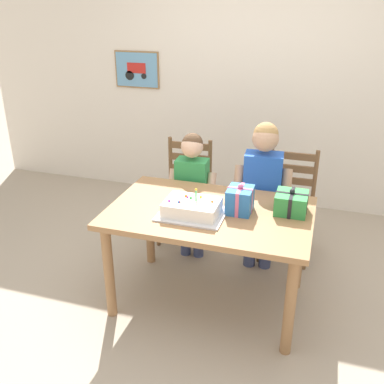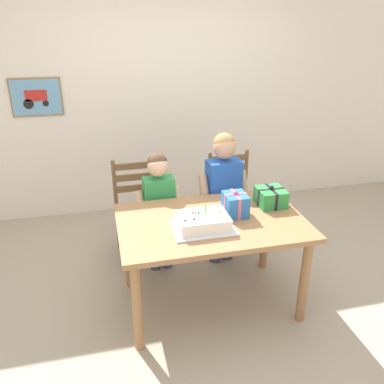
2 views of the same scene
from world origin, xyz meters
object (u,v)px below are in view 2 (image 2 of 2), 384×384
at_px(gift_box_beside_cake, 271,197).
at_px(child_older, 223,187).
at_px(gift_box_red_large, 235,205).
at_px(chair_left, 138,210).
at_px(birthday_cake, 203,222).
at_px(child_younger, 159,202).
at_px(chair_right, 232,200).
at_px(dining_table, 211,232).

height_order(gift_box_beside_cake, child_older, child_older).
bearing_deg(gift_box_beside_cake, gift_box_red_large, -163.71).
distance_m(gift_box_red_large, chair_left, 1.12).
distance_m(birthday_cake, child_younger, 0.71).
bearing_deg(chair_right, child_older, -122.52).
bearing_deg(gift_box_red_large, chair_right, 72.09).
distance_m(birthday_cake, chair_left, 1.09).
bearing_deg(dining_table, birthday_cake, -132.66).
bearing_deg(dining_table, chair_left, 118.12).
distance_m(gift_box_red_large, child_younger, 0.74).
height_order(chair_left, chair_right, same).
bearing_deg(gift_box_beside_cake, chair_right, 95.13).
bearing_deg(chair_left, birthday_cake, -69.23).
distance_m(chair_left, chair_right, 0.93).
xyz_separation_m(dining_table, chair_left, (-0.46, 0.87, -0.18)).
height_order(gift_box_red_large, child_older, child_older).
height_order(gift_box_red_large, child_younger, child_younger).
bearing_deg(chair_right, chair_left, -180.00).
relative_size(chair_left, chair_right, 1.00).
relative_size(birthday_cake, chair_left, 0.48).
distance_m(dining_table, child_older, 0.64).
xyz_separation_m(chair_right, child_older, (-0.19, -0.30, 0.29)).
bearing_deg(chair_right, gift_box_red_large, -107.91).
relative_size(dining_table, child_older, 1.12).
relative_size(gift_box_beside_cake, child_older, 0.18).
bearing_deg(child_older, dining_table, -115.51).
height_order(gift_box_red_large, chair_left, gift_box_red_large).
relative_size(gift_box_red_large, child_younger, 0.19).
bearing_deg(gift_box_beside_cake, chair_left, 143.73).
height_order(birthday_cake, child_older, child_older).
bearing_deg(child_younger, gift_box_red_large, -46.13).
relative_size(dining_table, child_younger, 1.25).
height_order(gift_box_red_large, chair_right, gift_box_red_large).
bearing_deg(child_younger, gift_box_beside_cake, -27.01).
xyz_separation_m(birthday_cake, chair_right, (0.56, 0.97, -0.33)).
distance_m(child_older, child_younger, 0.58).
xyz_separation_m(dining_table, child_older, (0.27, 0.57, 0.11)).
xyz_separation_m(dining_table, gift_box_beside_cake, (0.53, 0.14, 0.17)).
bearing_deg(chair_right, child_younger, -158.49).
height_order(dining_table, chair_right, chair_right).
xyz_separation_m(gift_box_beside_cake, chair_left, (-0.99, 0.73, -0.35)).
height_order(birthday_cake, child_younger, child_younger).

